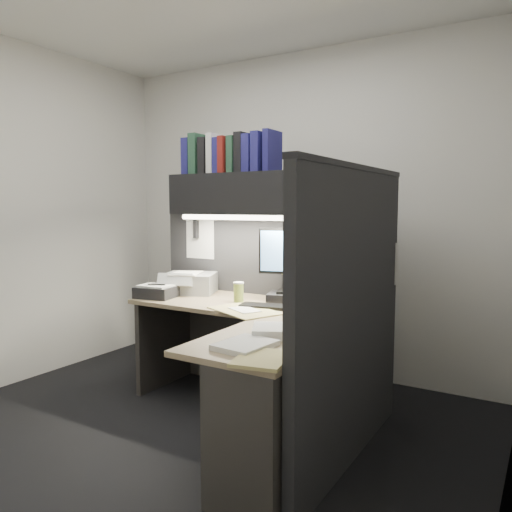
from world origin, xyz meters
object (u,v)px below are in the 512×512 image
(keyboard, at_px, (271,307))
(printer, at_px, (190,283))
(telephone, at_px, (351,304))
(monitor, at_px, (293,273))
(overhead_shelf, at_px, (268,194))
(coffee_cup, at_px, (239,293))
(notebook_stack, at_px, (157,292))
(desk, at_px, (248,374))

(keyboard, relative_size, printer, 1.10)
(keyboard, distance_m, telephone, 0.53)
(telephone, bearing_deg, monitor, -154.54)
(overhead_shelf, xyz_separation_m, keyboard, (0.17, -0.25, -0.76))
(coffee_cup, bearing_deg, notebook_stack, -165.23)
(notebook_stack, bearing_deg, telephone, 12.08)
(telephone, distance_m, coffee_cup, 0.80)
(overhead_shelf, relative_size, notebook_stack, 5.60)
(coffee_cup, xyz_separation_m, printer, (-0.54, 0.13, 0.01))
(desk, xyz_separation_m, printer, (-0.97, 0.69, 0.36))
(overhead_shelf, height_order, notebook_stack, overhead_shelf)
(monitor, bearing_deg, overhead_shelf, 159.50)
(overhead_shelf, height_order, keyboard, overhead_shelf)
(desk, bearing_deg, printer, 144.43)
(keyboard, bearing_deg, monitor, 67.67)
(desk, bearing_deg, notebook_stack, 159.31)
(monitor, xyz_separation_m, notebook_stack, (-0.97, -0.34, -0.17))
(printer, bearing_deg, notebook_stack, -129.32)
(monitor, xyz_separation_m, telephone, (0.44, -0.04, -0.17))
(desk, height_order, keyboard, keyboard)
(telephone, relative_size, coffee_cup, 1.61)
(overhead_shelf, bearing_deg, monitor, -3.80)
(telephone, relative_size, printer, 0.56)
(desk, xyz_separation_m, overhead_shelf, (-0.30, 0.75, 1.06))
(overhead_shelf, bearing_deg, notebook_stack, -154.91)
(telephone, xyz_separation_m, coffee_cup, (-0.79, -0.14, 0.02))
(overhead_shelf, xyz_separation_m, notebook_stack, (-0.75, -0.35, -0.73))
(keyboard, relative_size, coffee_cup, 3.16)
(monitor, xyz_separation_m, printer, (-0.88, -0.04, -0.13))
(desk, bearing_deg, overhead_shelf, 111.79)
(coffee_cup, bearing_deg, desk, -52.66)
(keyboard, height_order, notebook_stack, notebook_stack)
(desk, bearing_deg, monitor, 96.55)
(telephone, bearing_deg, keyboard, -127.02)
(monitor, height_order, keyboard, monitor)
(desk, height_order, notebook_stack, notebook_stack)
(printer, xyz_separation_m, notebook_stack, (-0.09, -0.29, -0.04))
(monitor, relative_size, telephone, 2.46)
(keyboard, height_order, coffee_cup, coffee_cup)
(keyboard, height_order, telephone, telephone)
(desk, relative_size, notebook_stack, 6.14)
(keyboard, xyz_separation_m, coffee_cup, (-0.30, 0.07, 0.06))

